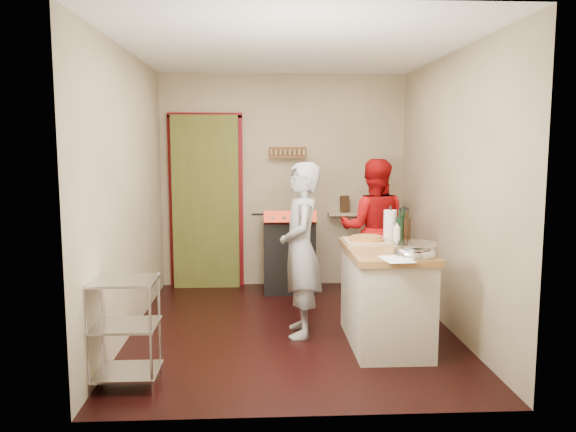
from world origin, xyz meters
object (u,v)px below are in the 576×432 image
object	(u,v)px
stove	(289,254)
person_stripe	(301,250)
person_red	(373,229)
island	(386,293)
wire_shelving	(125,327)

from	to	relation	value
stove	person_stripe	bearing A→B (deg)	-89.05
person_stripe	person_red	world-z (taller)	person_stripe
island	person_stripe	xyz separation A→B (m)	(-0.73, 0.28, 0.34)
island	person_red	bearing A→B (deg)	82.61
person_stripe	wire_shelving	bearing A→B (deg)	-52.77
wire_shelving	person_red	distance (m)	3.25
stove	island	size ratio (longest dim) A/B	0.81
wire_shelving	person_stripe	distance (m)	1.74
island	wire_shelving	bearing A→B (deg)	-159.90
stove	wire_shelving	xyz separation A→B (m)	(-1.33, -2.62, -0.01)
stove	wire_shelving	bearing A→B (deg)	-116.85
stove	wire_shelving	world-z (taller)	stove
wire_shelving	person_red	xyz separation A→B (m)	(2.28, 2.29, 0.36)
stove	person_red	bearing A→B (deg)	-19.40
island	person_stripe	world-z (taller)	person_stripe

